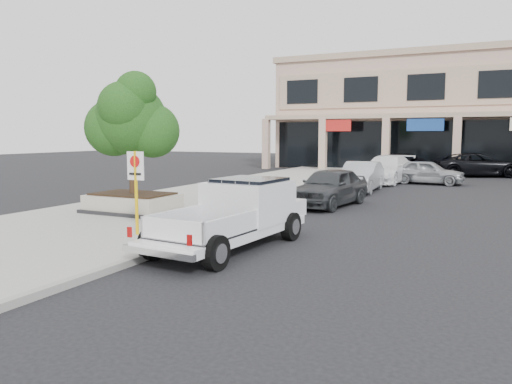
# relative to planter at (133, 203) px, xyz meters

# --- Properties ---
(ground) EXTENTS (120.00, 120.00, 0.00)m
(ground) POSITION_rel_planter_xyz_m (5.93, -2.56, -0.48)
(ground) COLOR black
(ground) RESTS_ON ground
(sidewalk) EXTENTS (8.00, 52.00, 0.15)m
(sidewalk) POSITION_rel_planter_xyz_m (0.43, 3.44, -0.40)
(sidewalk) COLOR gray
(sidewalk) RESTS_ON ground
(curb) EXTENTS (0.20, 52.00, 0.15)m
(curb) POSITION_rel_planter_xyz_m (4.38, 3.44, -0.40)
(curb) COLOR gray
(curb) RESTS_ON ground
(planter) EXTENTS (3.20, 2.20, 0.68)m
(planter) POSITION_rel_planter_xyz_m (0.00, 0.00, 0.00)
(planter) COLOR black
(planter) RESTS_ON sidewalk
(planter_tree) EXTENTS (2.90, 2.55, 4.00)m
(planter_tree) POSITION_rel_planter_xyz_m (0.13, 0.15, 2.94)
(planter_tree) COLOR #322113
(planter_tree) RESTS_ON planter
(no_parking_sign) EXTENTS (0.55, 0.09, 2.30)m
(no_parking_sign) POSITION_rel_planter_xyz_m (2.77, -3.16, 1.16)
(no_parking_sign) COLOR #E4B00C
(no_parking_sign) RESTS_ON sidewalk
(hedge) EXTENTS (1.10, 0.99, 0.93)m
(hedge) POSITION_rel_planter_xyz_m (3.26, 2.63, 0.14)
(hedge) COLOR #1E4814
(hedge) RESTS_ON sidewalk
(pickup_truck) EXTENTS (2.49, 5.68, 1.74)m
(pickup_truck) POSITION_rel_planter_xyz_m (5.58, -3.03, 0.40)
(pickup_truck) COLOR white
(pickup_truck) RESTS_ON ground
(curb_car_a) EXTENTS (2.44, 4.80, 1.57)m
(curb_car_a) POSITION_rel_planter_xyz_m (5.53, 5.49, 0.31)
(curb_car_a) COLOR #303235
(curb_car_a) RESTS_ON ground
(curb_car_b) EXTENTS (1.79, 4.66, 1.52)m
(curb_car_b) POSITION_rel_planter_xyz_m (5.40, 11.19, 0.28)
(curb_car_b) COLOR #ADB0B5
(curb_car_b) RESTS_ON ground
(curb_car_c) EXTENTS (2.91, 5.87, 1.64)m
(curb_car_c) POSITION_rel_planter_xyz_m (5.63, 16.40, 0.35)
(curb_car_c) COLOR white
(curb_car_c) RESTS_ON ground
(curb_car_d) EXTENTS (3.08, 5.92, 1.59)m
(curb_car_d) POSITION_rel_planter_xyz_m (5.48, 21.47, 0.32)
(curb_car_d) COLOR black
(curb_car_d) RESTS_ON ground
(lot_car_a) EXTENTS (4.28, 1.90, 1.43)m
(lot_car_a) POSITION_rel_planter_xyz_m (7.93, 16.66, 0.24)
(lot_car_a) COLOR #9FA2A6
(lot_car_a) RESTS_ON ground
(lot_car_d) EXTENTS (6.49, 4.91, 1.64)m
(lot_car_d) POSITION_rel_planter_xyz_m (10.35, 23.59, 0.34)
(lot_car_d) COLOR black
(lot_car_d) RESTS_ON ground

